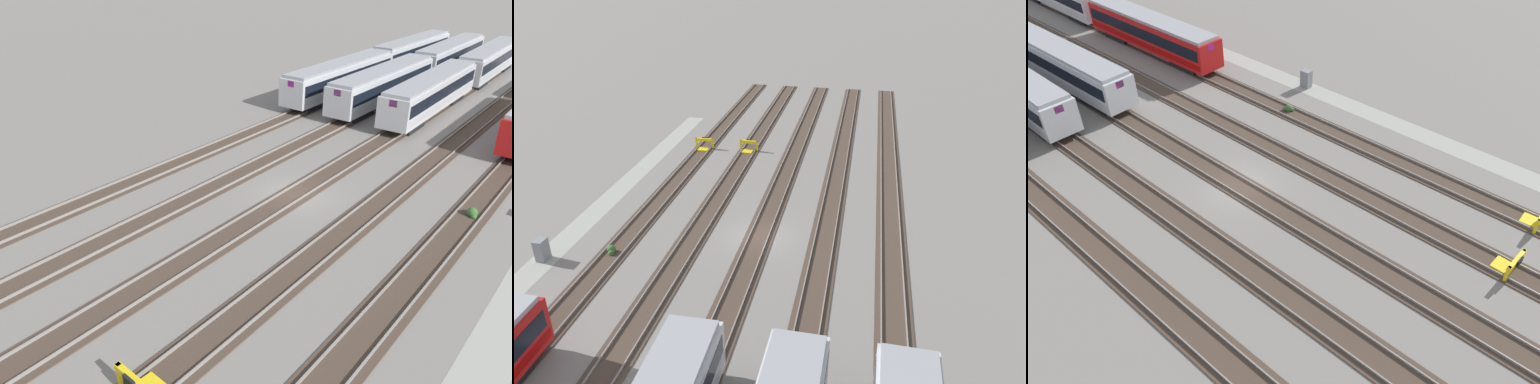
{
  "view_description": "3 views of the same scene",
  "coord_description": "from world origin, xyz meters",
  "views": [
    {
      "loc": [
        -24.39,
        -16.24,
        14.74
      ],
      "look_at": [
        -4.11,
        0.0,
        1.8
      ],
      "focal_mm": 35.0,
      "sensor_mm": 36.0,
      "label": 1
    },
    {
      "loc": [
        31.73,
        7.16,
        19.91
      ],
      "look_at": [
        -4.11,
        0.0,
        1.8
      ],
      "focal_mm": 35.0,
      "sensor_mm": 36.0,
      "label": 2
    },
    {
      "loc": [
        -20.14,
        17.94,
        21.61
      ],
      "look_at": [
        -4.11,
        0.0,
        1.8
      ],
      "focal_mm": 35.0,
      "sensor_mm": 36.0,
      "label": 3
    }
  ],
  "objects": [
    {
      "name": "rail_track_near_inner",
      "position": [
        0.0,
        -4.91,
        0.04
      ],
      "size": [
        90.0,
        2.24,
        0.21
      ],
      "color": "#47382D",
      "rests_on": "ground"
    },
    {
      "name": "bumper_stop_nearest_track",
      "position": [
        -16.62,
        -9.8,
        0.51
      ],
      "size": [
        1.37,
        2.01,
        1.22
      ],
      "color": "yellow",
      "rests_on": "ground"
    },
    {
      "name": "bumper_stop_near_inner_track",
      "position": [
        -16.9,
        -4.92,
        0.51
      ],
      "size": [
        1.38,
        2.01,
        1.22
      ],
      "color": "yellow",
      "rests_on": "ground"
    },
    {
      "name": "rail_track_middle",
      "position": [
        0.0,
        0.0,
        0.04
      ],
      "size": [
        90.0,
        2.24,
        0.21
      ],
      "color": "#47382D",
      "rests_on": "ground"
    },
    {
      "name": "rail_track_farthest",
      "position": [
        0.0,
        9.81,
        0.04
      ],
      "size": [
        90.0,
        2.23,
        0.21
      ],
      "color": "#47382D",
      "rests_on": "ground"
    },
    {
      "name": "electrical_cabinet",
      "position": [
        5.96,
        -14.31,
        0.8
      ],
      "size": [
        0.9,
        0.73,
        1.6
      ],
      "color": "gray",
      "rests_on": "ground"
    },
    {
      "name": "rail_track_nearest",
      "position": [
        0.0,
        -9.81,
        0.04
      ],
      "size": [
        90.0,
        2.23,
        0.21
      ],
      "color": "#47382D",
      "rests_on": "ground"
    },
    {
      "name": "service_walkway",
      "position": [
        0.0,
        -14.23,
        0.0
      ],
      "size": [
        54.0,
        2.0,
        0.01
      ],
      "primitive_type": "cube",
      "color": "#9E9E93",
      "rests_on": "ground"
    },
    {
      "name": "rail_track_far_inner",
      "position": [
        0.0,
        4.91,
        0.04
      ],
      "size": [
        90.0,
        2.23,
        0.21
      ],
      "color": "#47382D",
      "rests_on": "ground"
    },
    {
      "name": "weed_clump",
      "position": [
        4.28,
        -9.97,
        0.24
      ],
      "size": [
        0.92,
        0.7,
        0.64
      ],
      "color": "#38602D",
      "rests_on": "ground"
    },
    {
      "name": "ground_plane",
      "position": [
        0.0,
        0.0,
        0.0
      ],
      "size": [
        400.0,
        400.0,
        0.0
      ],
      "primitive_type": "plane",
      "color": "gray"
    }
  ]
}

